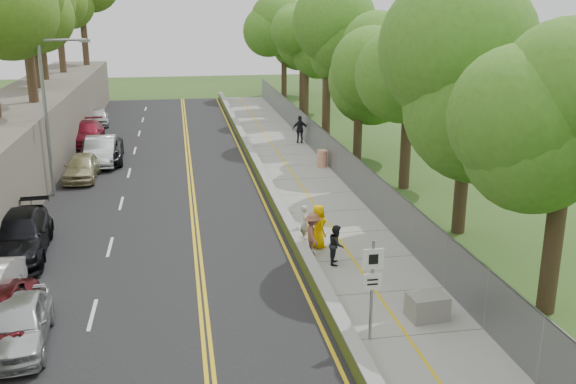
# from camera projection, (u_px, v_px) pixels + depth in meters

# --- Properties ---
(ground) EXTENTS (140.00, 140.00, 0.00)m
(ground) POSITION_uv_depth(u_px,v_px,m) (314.00, 299.00, 21.57)
(ground) COLOR #33511E
(ground) RESTS_ON ground
(road) EXTENTS (11.20, 66.00, 0.04)m
(road) POSITION_uv_depth(u_px,v_px,m) (159.00, 186.00, 34.86)
(road) COLOR black
(road) RESTS_ON ground
(sidewalk) EXTENTS (4.20, 66.00, 0.05)m
(sidewalk) POSITION_uv_depth(u_px,v_px,m) (303.00, 179.00, 36.15)
(sidewalk) COLOR gray
(sidewalk) RESTS_ON ground
(jersey_barrier) EXTENTS (0.42, 66.00, 0.60)m
(jersey_barrier) POSITION_uv_depth(u_px,v_px,m) (262.00, 176.00, 35.70)
(jersey_barrier) COLOR #C1EE3B
(jersey_barrier) RESTS_ON ground
(chainlink_fence) EXTENTS (0.04, 66.00, 2.00)m
(chainlink_fence) POSITION_uv_depth(u_px,v_px,m) (339.00, 161.00, 36.22)
(chainlink_fence) COLOR slate
(chainlink_fence) RESTS_ON ground
(trees_fenceside) EXTENTS (7.00, 66.00, 14.00)m
(trees_fenceside) POSITION_uv_depth(u_px,v_px,m) (384.00, 52.00, 34.91)
(trees_fenceside) COLOR #4D8926
(trees_fenceside) RESTS_ON ground
(streetlight) EXTENTS (2.52, 0.22, 8.00)m
(streetlight) POSITION_uv_depth(u_px,v_px,m) (50.00, 106.00, 31.78)
(streetlight) COLOR gray
(streetlight) RESTS_ON ground
(signpost) EXTENTS (0.62, 0.09, 3.10)m
(signpost) POSITION_uv_depth(u_px,v_px,m) (372.00, 280.00, 18.33)
(signpost) COLOR gray
(signpost) RESTS_ON sidewalk
(construction_barrel) EXTENTS (0.62, 0.62, 1.02)m
(construction_barrel) POSITION_uv_depth(u_px,v_px,m) (322.00, 158.00, 38.65)
(construction_barrel) COLOR #C53A05
(construction_barrel) RESTS_ON sidewalk
(concrete_block) EXTENTS (1.24, 0.97, 0.79)m
(concrete_block) POSITION_uv_depth(u_px,v_px,m) (427.00, 306.00, 20.05)
(concrete_block) COLOR slate
(concrete_block) RESTS_ON sidewalk
(car_0) EXTENTS (1.98, 4.25, 1.41)m
(car_0) POSITION_uv_depth(u_px,v_px,m) (19.00, 323.00, 18.36)
(car_0) COLOR #B4B5B8
(car_0) RESTS_ON road
(car_3) EXTENTS (2.75, 5.86, 1.65)m
(car_3) POSITION_uv_depth(u_px,v_px,m) (17.00, 236.00, 24.88)
(car_3) COLOR black
(car_3) RESTS_ON road
(car_4) EXTENTS (1.81, 4.29, 1.45)m
(car_4) POSITION_uv_depth(u_px,v_px,m) (82.00, 167.00, 35.83)
(car_4) COLOR tan
(car_4) RESTS_ON road
(car_5) EXTENTS (1.89, 5.05, 1.65)m
(car_5) POSITION_uv_depth(u_px,v_px,m) (101.00, 151.00, 39.29)
(car_5) COLOR silver
(car_5) RESTS_ON road
(car_6) EXTENTS (2.84, 5.64, 1.53)m
(car_6) POSITION_uv_depth(u_px,v_px,m) (102.00, 150.00, 39.75)
(car_6) COLOR black
(car_6) RESTS_ON road
(car_7) EXTENTS (2.27, 5.37, 1.55)m
(car_7) POSITION_uv_depth(u_px,v_px,m) (87.00, 133.00, 44.85)
(car_7) COLOR maroon
(car_7) RESTS_ON road
(car_8) EXTENTS (2.01, 4.17, 1.37)m
(car_8) POSITION_uv_depth(u_px,v_px,m) (98.00, 117.00, 51.87)
(car_8) COLOR silver
(car_8) RESTS_ON road
(painter_0) EXTENTS (0.76, 0.98, 1.79)m
(painter_0) POSITION_uv_depth(u_px,v_px,m) (318.00, 226.00, 25.74)
(painter_0) COLOR #F8B400
(painter_0) RESTS_ON sidewalk
(painter_1) EXTENTS (0.45, 0.61, 1.54)m
(painter_1) POSITION_uv_depth(u_px,v_px,m) (305.00, 223.00, 26.49)
(painter_1) COLOR beige
(painter_1) RESTS_ON sidewalk
(painter_2) EXTENTS (0.77, 0.88, 1.53)m
(painter_2) POSITION_uv_depth(u_px,v_px,m) (336.00, 244.00, 24.17)
(painter_2) COLOR black
(painter_2) RESTS_ON sidewalk
(painter_3) EXTENTS (0.65, 1.10, 1.69)m
(painter_3) POSITION_uv_depth(u_px,v_px,m) (313.00, 234.00, 25.01)
(painter_3) COLOR brown
(painter_3) RESTS_ON sidewalk
(person_far) EXTENTS (1.15, 0.52, 1.93)m
(person_far) POSITION_uv_depth(u_px,v_px,m) (300.00, 130.00, 45.06)
(person_far) COLOR black
(person_far) RESTS_ON sidewalk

